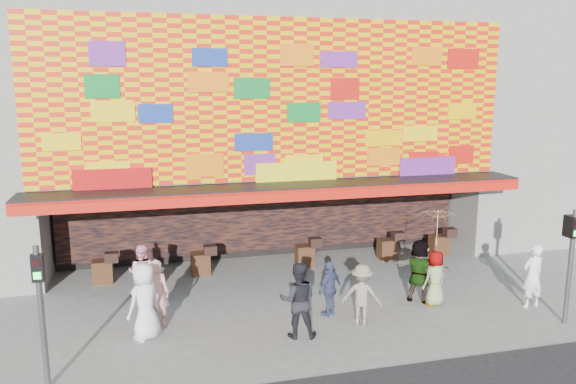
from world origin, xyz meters
The scene contains 15 objects.
ground centered at (0.00, 0.00, 0.00)m, with size 90.00×90.00×0.00m, color slate.
shop_building centered at (0.00, 8.18, 5.23)m, with size 15.20×9.40×10.00m.
neighbor_right centered at (13.00, 8.00, 6.00)m, with size 11.00×8.00×12.00m, color gray.
signal_left centered at (-6.20, -1.50, 1.86)m, with size 0.22×0.20×3.00m.
signal_right centered at (6.20, -1.50, 1.86)m, with size 0.22×0.20×3.00m.
ped_a centered at (-4.23, 0.30, 0.94)m, with size 0.92×0.60×1.88m, color white.
ped_b centered at (-3.94, 0.97, 0.88)m, with size 0.64×0.42×1.76m, color #DC908E.
ped_c centered at (-0.65, -0.52, 0.94)m, with size 0.91×0.71×1.88m, color black.
ped_d centered at (1.11, -0.24, 0.79)m, with size 1.03×0.59×1.59m, color #81705E.
ped_e centered at (0.50, 0.49, 0.75)m, with size 0.88×0.36×1.49m, color #384163.
ped_f centered at (3.25, 0.80, 0.90)m, with size 1.68×0.53×1.81m, color gray.
ped_g centered at (3.55, 0.45, 0.78)m, with size 0.76×0.49×1.55m, color gray.
ped_h centered at (6.06, -0.35, 0.90)m, with size 0.66×0.43×1.80m, color white.
ped_i centered at (-4.31, 2.81, 0.82)m, with size 0.80×0.62×1.64m, color #F59FB6.
parasol centered at (3.55, 0.45, 2.21)m, with size 1.19×1.21×1.98m.
Camera 1 is at (-4.05, -12.82, 6.12)m, focal length 35.00 mm.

